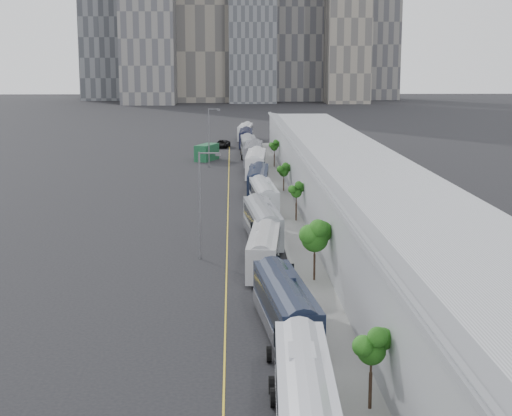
{
  "coord_description": "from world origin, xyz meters",
  "views": [
    {
      "loc": [
        -0.99,
        -30.02,
        17.74
      ],
      "look_at": [
        1.44,
        48.29,
        3.0
      ],
      "focal_mm": 55.0,
      "sensor_mm": 36.0,
      "label": 1
    }
  ],
  "objects_px": {
    "bus_6": "(256,166)",
    "bus_7": "(253,155)",
    "bus_2": "(264,253)",
    "bus_0": "(304,405)",
    "bus_9": "(246,140)",
    "bus_8": "(249,148)",
    "bus_4": "(264,199)",
    "street_lamp_near": "(202,198)",
    "bus_3": "(262,226)",
    "bus_10": "(245,133)",
    "suv": "(222,144)",
    "bus_1": "(285,312)",
    "shipping_container": "(207,152)",
    "bus_5": "(258,183)",
    "street_lamp_far": "(210,134)"
  },
  "relations": [
    {
      "from": "street_lamp_near",
      "to": "street_lamp_far",
      "type": "bearing_deg",
      "value": 90.86
    },
    {
      "from": "bus_0",
      "to": "bus_3",
      "type": "height_order",
      "value": "bus_0"
    },
    {
      "from": "bus_0",
      "to": "bus_2",
      "type": "xyz_separation_m",
      "value": [
        -0.65,
        30.42,
        -0.13
      ]
    },
    {
      "from": "bus_0",
      "to": "bus_2",
      "type": "height_order",
      "value": "bus_0"
    },
    {
      "from": "bus_1",
      "to": "shipping_container",
      "type": "height_order",
      "value": "bus_1"
    },
    {
      "from": "bus_6",
      "to": "street_lamp_far",
      "type": "bearing_deg",
      "value": 126.78
    },
    {
      "from": "bus_2",
      "to": "bus_4",
      "type": "height_order",
      "value": "bus_4"
    },
    {
      "from": "bus_4",
      "to": "shipping_container",
      "type": "xyz_separation_m",
      "value": [
        -8.28,
        49.48,
        -0.07
      ]
    },
    {
      "from": "shipping_container",
      "to": "bus_1",
      "type": "bearing_deg",
      "value": -63.61
    },
    {
      "from": "bus_7",
      "to": "bus_8",
      "type": "height_order",
      "value": "bus_7"
    },
    {
      "from": "bus_2",
      "to": "bus_3",
      "type": "height_order",
      "value": "bus_3"
    },
    {
      "from": "bus_5",
      "to": "suv",
      "type": "relative_size",
      "value": 2.23
    },
    {
      "from": "suv",
      "to": "bus_1",
      "type": "bearing_deg",
      "value": -76.96
    },
    {
      "from": "bus_0",
      "to": "bus_10",
      "type": "relative_size",
      "value": 1.0
    },
    {
      "from": "bus_4",
      "to": "bus_8",
      "type": "relative_size",
      "value": 0.93
    },
    {
      "from": "bus_3",
      "to": "bus_10",
      "type": "height_order",
      "value": "bus_10"
    },
    {
      "from": "bus_0",
      "to": "suv",
      "type": "distance_m",
      "value": 127.47
    },
    {
      "from": "bus_6",
      "to": "bus_9",
      "type": "height_order",
      "value": "bus_6"
    },
    {
      "from": "bus_1",
      "to": "bus_2",
      "type": "relative_size",
      "value": 1.06
    },
    {
      "from": "bus_4",
      "to": "street_lamp_near",
      "type": "height_order",
      "value": "street_lamp_near"
    },
    {
      "from": "bus_5",
      "to": "bus_10",
      "type": "height_order",
      "value": "bus_10"
    },
    {
      "from": "bus_8",
      "to": "bus_9",
      "type": "distance_m",
      "value": 16.78
    },
    {
      "from": "bus_9",
      "to": "bus_8",
      "type": "bearing_deg",
      "value": -87.33
    },
    {
      "from": "bus_3",
      "to": "bus_5",
      "type": "xyz_separation_m",
      "value": [
        0.53,
        27.75,
        -0.03
      ]
    },
    {
      "from": "bus_9",
      "to": "shipping_container",
      "type": "xyz_separation_m",
      "value": [
        -7.48,
        -21.7,
        -0.14
      ]
    },
    {
      "from": "bus_7",
      "to": "bus_8",
      "type": "relative_size",
      "value": 1.03
    },
    {
      "from": "bus_5",
      "to": "bus_3",
      "type": "bearing_deg",
      "value": -87.32
    },
    {
      "from": "suv",
      "to": "bus_9",
      "type": "bearing_deg",
      "value": 18.66
    },
    {
      "from": "shipping_container",
      "to": "street_lamp_near",
      "type": "bearing_deg",
      "value": -67.11
    },
    {
      "from": "bus_4",
      "to": "street_lamp_near",
      "type": "xyz_separation_m",
      "value": [
        -6.48,
        -22.37,
        4.07
      ]
    },
    {
      "from": "bus_2",
      "to": "bus_0",
      "type": "bearing_deg",
      "value": -83.57
    },
    {
      "from": "bus_6",
      "to": "bus_9",
      "type": "relative_size",
      "value": 1.07
    },
    {
      "from": "bus_1",
      "to": "bus_5",
      "type": "xyz_separation_m",
      "value": [
        0.09,
        55.13,
        -0.02
      ]
    },
    {
      "from": "bus_7",
      "to": "bus_10",
      "type": "distance_m",
      "value": 42.49
    },
    {
      "from": "street_lamp_near",
      "to": "bus_9",
      "type": "bearing_deg",
      "value": 86.52
    },
    {
      "from": "bus_0",
      "to": "bus_10",
      "type": "bearing_deg",
      "value": 92.57
    },
    {
      "from": "bus_2",
      "to": "bus_10",
      "type": "bearing_deg",
      "value": 95.01
    },
    {
      "from": "bus_7",
      "to": "bus_9",
      "type": "relative_size",
      "value": 1.05
    },
    {
      "from": "bus_3",
      "to": "bus_9",
      "type": "relative_size",
      "value": 1.0
    },
    {
      "from": "bus_2",
      "to": "bus_9",
      "type": "bearing_deg",
      "value": 95.07
    },
    {
      "from": "bus_5",
      "to": "bus_9",
      "type": "bearing_deg",
      "value": 94.34
    },
    {
      "from": "bus_2",
      "to": "shipping_container",
      "type": "relative_size",
      "value": 2.0
    },
    {
      "from": "street_lamp_far",
      "to": "shipping_container",
      "type": "height_order",
      "value": "street_lamp_far"
    },
    {
      "from": "bus_2",
      "to": "suv",
      "type": "xyz_separation_m",
      "value": [
        -4.71,
        96.93,
        -0.69
      ]
    },
    {
      "from": "bus_8",
      "to": "street_lamp_near",
      "type": "distance_m",
      "value": 77.11
    },
    {
      "from": "bus_6",
      "to": "bus_8",
      "type": "distance_m",
      "value": 25.48
    },
    {
      "from": "bus_8",
      "to": "street_lamp_near",
      "type": "bearing_deg",
      "value": -95.22
    },
    {
      "from": "bus_6",
      "to": "bus_7",
      "type": "xyz_separation_m",
      "value": [
        -0.02,
        13.77,
        -0.03
      ]
    },
    {
      "from": "bus_0",
      "to": "bus_6",
      "type": "xyz_separation_m",
      "value": [
        0.34,
        85.83,
        0.09
      ]
    },
    {
      "from": "bus_8",
      "to": "street_lamp_near",
      "type": "relative_size",
      "value": 1.36
    }
  ]
}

